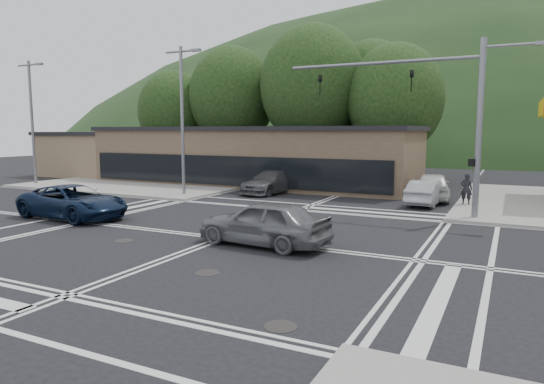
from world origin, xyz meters
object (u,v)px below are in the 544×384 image
at_px(car_grey_center, 264,222).
at_px(car_northbound, 272,182).
at_px(car_queue_b, 432,186).
at_px(pedestrian, 466,189).
at_px(car_queue_a, 426,192).
at_px(car_blue_west, 73,202).

height_order(car_grey_center, car_northbound, car_grey_center).
relative_size(car_queue_b, pedestrian, 2.94).
relative_size(car_grey_center, car_northbound, 0.94).
bearing_deg(car_queue_a, car_queue_b, -86.33).
xyz_separation_m(car_blue_west, car_queue_b, (13.93, 13.50, 0.05)).
height_order(car_northbound, pedestrian, pedestrian).
relative_size(car_northbound, pedestrian, 3.12).
xyz_separation_m(car_queue_b, pedestrian, (2.00, -1.88, 0.15)).
bearing_deg(car_queue_a, car_northbound, -0.43).
bearing_deg(car_queue_b, car_northbound, -0.28).
relative_size(car_queue_b, car_northbound, 0.94).
distance_m(car_queue_a, car_northbound, 9.76).
relative_size(car_blue_west, car_northbound, 1.08).
relative_size(car_grey_center, car_queue_b, 1.00).
bearing_deg(car_northbound, car_queue_b, 16.86).
distance_m(car_queue_a, car_queue_b, 2.09).
relative_size(car_queue_a, pedestrian, 2.54).
bearing_deg(pedestrian, car_blue_west, 37.26).
relative_size(car_blue_west, car_queue_a, 1.33).
bearing_deg(car_queue_b, car_blue_west, 35.71).
bearing_deg(pedestrian, car_queue_a, 6.90).
xyz_separation_m(car_queue_a, car_queue_b, (0.00, 2.09, 0.13)).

